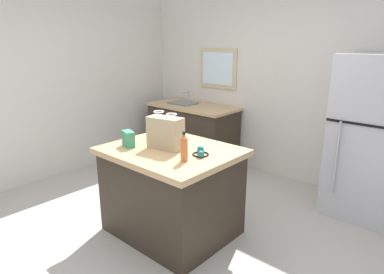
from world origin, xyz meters
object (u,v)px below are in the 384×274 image
small_box (128,139)px  kitchen_island (172,191)px  shopping_bag (165,133)px  bottle (184,148)px  refrigerator (369,138)px  ear_defenders (201,153)px

small_box → kitchen_island: bearing=31.2°
kitchen_island → small_box: 0.66m
kitchen_island → small_box: (-0.36, -0.22, 0.51)m
shopping_bag → bottle: (0.37, -0.14, -0.04)m
refrigerator → small_box: bearing=-131.0°
refrigerator → small_box: (-1.65, -1.90, 0.08)m
refrigerator → shopping_bag: bearing=-128.1°
small_box → ear_defenders: bearing=21.3°
small_box → ear_defenders: small_box is taller
kitchen_island → refrigerator: (1.29, 1.68, 0.43)m
refrigerator → small_box: size_ratio=11.38×
small_box → bottle: size_ratio=0.59×
kitchen_island → small_box: small_box is taller
kitchen_island → refrigerator: refrigerator is taller
ear_defenders → kitchen_island: bearing=-171.2°
refrigerator → small_box: 2.52m
small_box → bottle: (0.68, 0.05, 0.04)m
shopping_bag → small_box: (-0.31, -0.19, -0.08)m
shopping_bag → ear_defenders: bearing=11.3°
kitchen_island → bottle: bearing=-26.8°
kitchen_island → bottle: size_ratio=4.64×
small_box → bottle: bearing=4.6°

